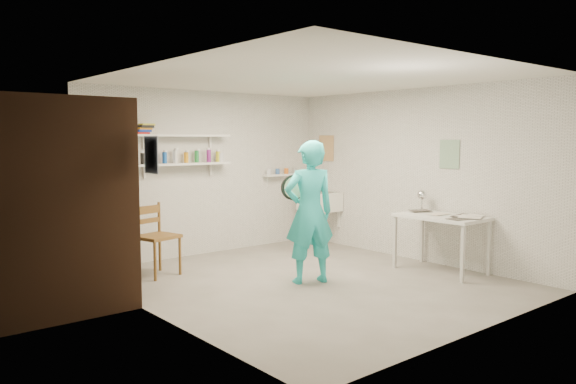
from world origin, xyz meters
TOP-DOWN VIEW (x-y plane):
  - floor at (0.00, 0.00)m, footprint 4.00×4.50m
  - ceiling at (0.00, 0.00)m, footprint 4.00×4.50m
  - wall_back at (0.00, 2.26)m, footprint 4.00×0.02m
  - wall_front at (0.00, -2.26)m, footprint 4.00×0.02m
  - wall_left at (-2.01, 0.00)m, footprint 0.02×4.50m
  - wall_right at (2.01, 0.00)m, footprint 0.02×4.50m
  - doorway_recess at (-1.99, 1.05)m, footprint 0.02×0.90m
  - corridor_box at (-2.70, 1.05)m, footprint 1.40×1.50m
  - door_lintel at (-1.97, 1.05)m, footprint 0.06×1.05m
  - door_jamb_near at (-1.97, 0.55)m, footprint 0.06×0.10m
  - door_jamb_far at (-1.97, 1.55)m, footprint 0.06×0.10m
  - shelf_lower at (-0.50, 2.13)m, footprint 1.50×0.22m
  - shelf_upper at (-0.50, 2.13)m, footprint 1.50×0.22m
  - ledge_shelf at (1.35, 2.17)m, footprint 0.70×0.14m
  - poster_left at (-1.99, 0.05)m, footprint 0.01×0.28m
  - poster_right_a at (1.99, 1.80)m, footprint 0.01×0.34m
  - poster_right_b at (1.99, -0.55)m, footprint 0.01×0.30m
  - belfast_sink at (1.75, 1.70)m, footprint 0.48×0.60m
  - man at (-0.01, -0.01)m, footprint 0.71×0.59m
  - wall_clock at (-0.09, 0.20)m, footprint 0.30×0.13m
  - wooden_chair at (-1.25, 1.45)m, footprint 0.55×0.53m
  - work_table at (1.64, -0.69)m, footprint 0.66×1.10m
  - desk_lamp at (1.82, -0.25)m, footprint 0.14×0.14m
  - spray_cans at (-0.50, 2.13)m, footprint 1.29×0.06m
  - book_stack at (-1.06, 2.13)m, footprint 0.26×0.14m
  - ledge_pots at (1.35, 2.17)m, footprint 0.48×0.07m
  - papers at (1.64, -0.69)m, footprint 0.30×0.22m

SIDE VIEW (x-z plane):
  - floor at x=0.00m, z-range -0.02..0.00m
  - work_table at x=1.64m, z-range 0.00..0.73m
  - wooden_chair at x=-1.25m, z-range 0.00..0.98m
  - belfast_sink at x=1.75m, z-range 0.55..0.85m
  - papers at x=1.64m, z-range 0.73..0.76m
  - man at x=-0.01m, z-range 0.00..1.68m
  - desk_lamp at x=1.82m, z-range 0.88..1.02m
  - doorway_recess at x=-1.99m, z-range 0.00..2.00m
  - door_jamb_near at x=-1.97m, z-range 0.00..2.00m
  - door_jamb_far at x=-1.97m, z-range 0.00..2.00m
  - corridor_box at x=-2.70m, z-range 0.00..2.10m
  - ledge_shelf at x=1.35m, z-range 1.11..1.14m
  - wall_clock at x=-0.09m, z-range 0.97..1.27m
  - ledge_pots at x=1.35m, z-range 1.14..1.22m
  - wall_back at x=0.00m, z-range 0.00..2.40m
  - wall_front at x=0.00m, z-range 0.00..2.40m
  - wall_left at x=-2.01m, z-range 0.00..2.40m
  - wall_right at x=2.01m, z-range 0.00..2.40m
  - shelf_lower at x=-0.50m, z-range 1.34..1.36m
  - spray_cans at x=-0.50m, z-range 1.36..1.53m
  - poster_right_b at x=1.99m, z-range 1.31..1.69m
  - poster_left at x=-1.99m, z-range 1.37..1.73m
  - poster_right_a at x=1.99m, z-range 1.34..1.76m
  - shelf_upper at x=-0.50m, z-range 1.74..1.76m
  - book_stack at x=-1.06m, z-range 1.76..1.91m
  - door_lintel at x=-1.97m, z-range 2.00..2.10m
  - ceiling at x=0.00m, z-range 2.40..2.42m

